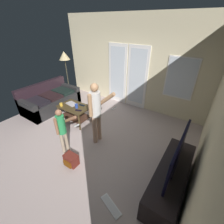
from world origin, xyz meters
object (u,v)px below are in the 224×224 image
(loose_keyboard, at_px, (111,206))
(tv_remote_black, at_px, (78,110))
(laptop_closed, at_px, (72,104))
(cup_by_laptop, at_px, (76,106))
(leather_couch, at_px, (51,100))
(dvd_remote_slim, at_px, (82,105))
(cup_near_edge, at_px, (61,105))
(person_child, at_px, (62,128))
(floor_lamp, at_px, (64,57))
(coffee_table, at_px, (75,110))
(tv_stand, at_px, (170,178))
(person_adult, at_px, (96,109))
(backpack, at_px, (71,160))
(flat_screen_tv, at_px, (177,155))

(loose_keyboard, distance_m, tv_remote_black, 2.49)
(laptop_closed, bearing_deg, cup_by_laptop, -5.77)
(leather_couch, relative_size, dvd_remote_slim, 10.85)
(cup_near_edge, bearing_deg, tv_remote_black, 7.20)
(person_child, distance_m, cup_by_laptop, 1.18)
(floor_lamp, bearing_deg, coffee_table, -37.65)
(leather_couch, relative_size, coffee_table, 2.03)
(coffee_table, relative_size, tv_stand, 0.55)
(loose_keyboard, bearing_deg, dvd_remote_slim, 142.57)
(person_adult, distance_m, backpack, 1.22)
(leather_couch, height_order, coffee_table, leather_couch)
(person_adult, xyz_separation_m, dvd_remote_slim, (-0.95, 0.48, -0.40))
(floor_lamp, bearing_deg, tv_stand, -22.05)
(tv_stand, bearing_deg, tv_remote_black, 169.78)
(person_child, relative_size, loose_keyboard, 2.46)
(laptop_closed, distance_m, cup_near_edge, 0.30)
(cup_near_edge, bearing_deg, person_adult, -5.09)
(coffee_table, bearing_deg, tv_remote_black, -22.31)
(leather_couch, xyz_separation_m, floor_lamp, (-0.34, 1.16, 1.20))
(leather_couch, relative_size, floor_lamp, 1.08)
(floor_lamp, distance_m, dvd_remote_slim, 2.35)
(person_child, bearing_deg, loose_keyboard, -15.95)
(person_child, relative_size, laptop_closed, 3.28)
(cup_near_edge, height_order, cup_by_laptop, cup_by_laptop)
(laptop_closed, height_order, tv_remote_black, tv_remote_black)
(loose_keyboard, bearing_deg, person_child, 164.05)
(coffee_table, xyz_separation_m, loose_keyboard, (2.32, -1.49, -0.36))
(cup_by_laptop, bearing_deg, coffee_table, 166.61)
(person_child, bearing_deg, tv_stand, 10.87)
(cup_near_edge, height_order, dvd_remote_slim, cup_near_edge)
(laptop_closed, xyz_separation_m, cup_by_laptop, (0.29, -0.08, 0.05))
(person_adult, distance_m, loose_keyboard, 1.90)
(leather_couch, bearing_deg, tv_remote_black, -8.42)
(coffee_table, distance_m, floor_lamp, 2.37)
(cup_near_edge, relative_size, tv_remote_black, 0.53)
(backpack, relative_size, tv_remote_black, 1.70)
(tv_stand, relative_size, laptop_closed, 4.80)
(coffee_table, xyz_separation_m, person_adult, (1.12, -0.33, 0.55))
(leather_couch, bearing_deg, floor_lamp, 106.52)
(loose_keyboard, height_order, tv_remote_black, tv_remote_black)
(flat_screen_tv, distance_m, backpack, 2.10)
(cup_by_laptop, bearing_deg, tv_stand, -11.38)
(cup_near_edge, height_order, tv_remote_black, cup_near_edge)
(backpack, bearing_deg, person_child, 151.99)
(floor_lamp, distance_m, tv_remote_black, 2.59)
(tv_remote_black, bearing_deg, cup_by_laptop, 128.05)
(person_child, height_order, backpack, person_child)
(person_child, bearing_deg, laptop_closed, 129.48)
(backpack, height_order, cup_near_edge, cup_near_edge)
(flat_screen_tv, bearing_deg, cup_by_laptop, 168.68)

